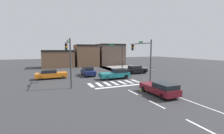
{
  "coord_description": "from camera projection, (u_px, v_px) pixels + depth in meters",
  "views": [
    {
      "loc": [
        -8.27,
        -23.52,
        4.63
      ],
      "look_at": [
        1.17,
        -0.77,
        1.8
      ],
      "focal_mm": 24.37,
      "sensor_mm": 36.0,
      "label": 1
    }
  ],
  "objects": [
    {
      "name": "ground_plane",
      "position": [
        104.0,
        78.0,
        25.26
      ],
      "size": [
        120.0,
        120.0,
        0.0
      ],
      "primitive_type": "plane",
      "color": "#353538"
    },
    {
      "name": "crosswalk_near",
      "position": [
        114.0,
        83.0,
        21.13
      ],
      "size": [
        7.25,
        2.48,
        0.01
      ],
      "color": "silver",
      "rests_on": "ground_plane"
    },
    {
      "name": "lane_markings",
      "position": [
        156.0,
        98.0,
        14.65
      ],
      "size": [
        6.8,
        20.25,
        0.01
      ],
      "color": "white",
      "rests_on": "ground_plane"
    },
    {
      "name": "bike_detector_marking",
      "position": [
        144.0,
        90.0,
        17.26
      ],
      "size": [
        0.94,
        0.94,
        0.01
      ],
      "color": "yellow",
      "rests_on": "ground_plane"
    },
    {
      "name": "curb_corner_northeast",
      "position": [
        124.0,
        68.0,
        37.13
      ],
      "size": [
        10.0,
        10.6,
        0.15
      ],
      "color": "gray",
      "rests_on": "ground_plane"
    },
    {
      "name": "storefront_row",
      "position": [
        90.0,
        56.0,
        43.38
      ],
      "size": [
        22.56,
        6.48,
        6.29
      ],
      "color": "brown",
      "rests_on": "ground_plane"
    },
    {
      "name": "traffic_signal_southwest",
      "position": [
        68.0,
        53.0,
        19.52
      ],
      "size": [
        0.32,
        5.56,
        5.93
      ],
      "rotation": [
        0.0,
        0.0,
        1.57
      ],
      "color": "#383A3D",
      "rests_on": "ground_plane"
    },
    {
      "name": "traffic_signal_southeast",
      "position": [
        142.0,
        52.0,
        23.37
      ],
      "size": [
        0.32,
        5.89,
        6.02
      ],
      "rotation": [
        0.0,
        0.0,
        1.57
      ],
      "color": "#383A3D",
      "rests_on": "ground_plane"
    },
    {
      "name": "traffic_signal_northeast",
      "position": [
        113.0,
        53.0,
        31.06
      ],
      "size": [
        5.59,
        0.32,
        5.72
      ],
      "rotation": [
        0.0,
        0.0,
        3.14
      ],
      "color": "#383A3D",
      "rests_on": "ground_plane"
    },
    {
      "name": "car_maroon",
      "position": [
        160.0,
        88.0,
        15.44
      ],
      "size": [
        1.79,
        4.43,
        1.37
      ],
      "rotation": [
        0.0,
        0.0,
        1.57
      ],
      "color": "maroon",
      "rests_on": "ground_plane"
    },
    {
      "name": "car_black",
      "position": [
        135.0,
        70.0,
        29.33
      ],
      "size": [
        4.3,
        1.85,
        1.55
      ],
      "color": "black",
      "rests_on": "ground_plane"
    },
    {
      "name": "car_teal",
      "position": [
        116.0,
        74.0,
        24.12
      ],
      "size": [
        4.71,
        1.88,
        1.55
      ],
      "rotation": [
        0.0,
        0.0,
        3.14
      ],
      "color": "#196B70",
      "rests_on": "ground_plane"
    },
    {
      "name": "car_navy",
      "position": [
        88.0,
        71.0,
        27.07
      ],
      "size": [
        1.82,
        4.2,
        1.56
      ],
      "rotation": [
        0.0,
        0.0,
        -1.57
      ],
      "color": "#141E4C",
      "rests_on": "ground_plane"
    },
    {
      "name": "car_orange",
      "position": [
        51.0,
        74.0,
        24.22
      ],
      "size": [
        4.71,
        1.91,
        1.4
      ],
      "color": "orange",
      "rests_on": "ground_plane"
    }
  ]
}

